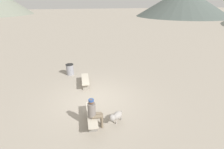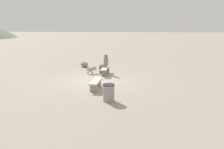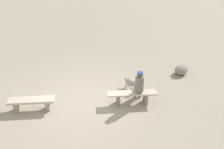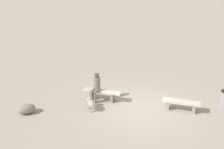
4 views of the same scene
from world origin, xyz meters
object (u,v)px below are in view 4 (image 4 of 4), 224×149
Objects in this scene: seated_person at (96,85)px; boulder at (26,109)px; bench_left at (181,104)px; bench_right at (102,94)px; dog at (91,103)px.

boulder is at bearing 45.33° from seated_person.
seated_person is 1.74× the size of boulder.
bench_left is 3.57m from bench_right.
boulder is (6.29, 1.96, -0.11)m from bench_left.
bench_right is 1.00m from dog.
bench_left is 3.85m from seated_person.
seated_person is 3.19m from boulder.
bench_right is at bearing -46.36° from dog.
bench_left is 2.14× the size of boulder.
dog is (3.77, 0.92, -0.00)m from bench_left.
bench_right is 2.58× the size of dog.
dog reaches higher than bench_right.
boulder is at bearing 19.92° from bench_left.
seated_person is at bearing -31.26° from dog.
bench_right is at bearing -156.68° from seated_person.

